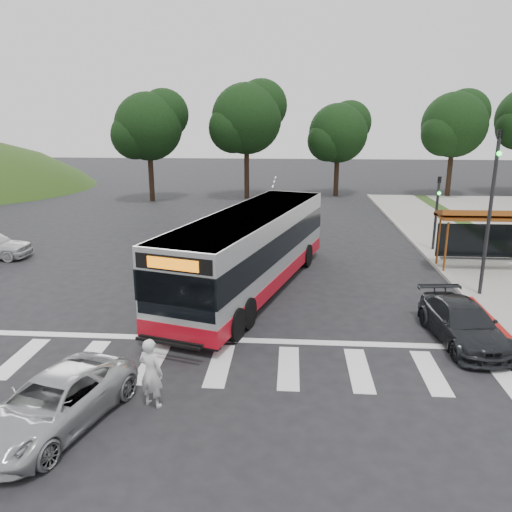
# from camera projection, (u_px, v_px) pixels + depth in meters

# --- Properties ---
(ground) EXTENTS (140.00, 140.00, 0.00)m
(ground) POSITION_uv_depth(u_px,v_px,m) (238.00, 303.00, 19.28)
(ground) COLOR black
(ground) RESTS_ON ground
(sidewalk_east) EXTENTS (4.00, 40.00, 0.12)m
(sidewalk_east) POSITION_uv_depth(u_px,v_px,m) (462.00, 253.00, 26.19)
(sidewalk_east) COLOR gray
(sidewalk_east) RESTS_ON ground
(curb_east) EXTENTS (0.30, 40.00, 0.15)m
(curb_east) POSITION_uv_depth(u_px,v_px,m) (424.00, 252.00, 26.32)
(curb_east) COLOR #9E9991
(curb_east) RESTS_ON ground
(curb_east_red) EXTENTS (0.32, 6.00, 0.15)m
(curb_east_red) POSITION_uv_depth(u_px,v_px,m) (498.00, 330.00, 16.71)
(curb_east_red) COLOR maroon
(curb_east_red) RESTS_ON ground
(crosswalk_ladder) EXTENTS (18.00, 2.60, 0.01)m
(crosswalk_ladder) POSITION_uv_depth(u_px,v_px,m) (220.00, 365.00, 14.47)
(crosswalk_ladder) COLOR silver
(crosswalk_ladder) RESTS_ON ground
(bus_shelter) EXTENTS (4.20, 1.60, 2.86)m
(bus_shelter) POSITION_uv_depth(u_px,v_px,m) (484.00, 221.00, 22.80)
(bus_shelter) COLOR brown
(bus_shelter) RESTS_ON sidewalk_east
(traffic_signal_ne_tall) EXTENTS (0.18, 0.37, 6.50)m
(traffic_signal_ne_tall) POSITION_uv_depth(u_px,v_px,m) (491.00, 201.00, 19.01)
(traffic_signal_ne_tall) COLOR black
(traffic_signal_ne_tall) RESTS_ON ground
(traffic_signal_ne_short) EXTENTS (0.18, 0.37, 4.00)m
(traffic_signal_ne_short) POSITION_uv_depth(u_px,v_px,m) (437.00, 206.00, 26.11)
(traffic_signal_ne_short) COLOR black
(traffic_signal_ne_short) RESTS_ON ground
(tree_ne_a) EXTENTS (6.16, 5.74, 9.30)m
(tree_ne_a) POSITION_uv_depth(u_px,v_px,m) (455.00, 124.00, 43.41)
(tree_ne_a) COLOR black
(tree_ne_a) RESTS_ON parking_lot
(tree_north_a) EXTENTS (6.60, 6.15, 10.17)m
(tree_north_a) POSITION_uv_depth(u_px,v_px,m) (247.00, 117.00, 42.60)
(tree_north_a) COLOR black
(tree_north_a) RESTS_ON ground
(tree_north_b) EXTENTS (5.72, 5.33, 8.43)m
(tree_north_b) POSITION_uv_depth(u_px,v_px,m) (339.00, 132.00, 44.30)
(tree_north_b) COLOR black
(tree_north_b) RESTS_ON ground
(tree_north_c) EXTENTS (6.16, 5.74, 9.30)m
(tree_north_c) POSITION_uv_depth(u_px,v_px,m) (150.00, 125.00, 41.40)
(tree_north_c) COLOR black
(tree_north_c) RESTS_ON ground
(transit_bus) EXTENTS (6.17, 12.84, 3.25)m
(transit_bus) POSITION_uv_depth(u_px,v_px,m) (251.00, 252.00, 20.42)
(transit_bus) COLOR #A7A9AC
(transit_bus) RESTS_ON ground
(pedestrian) EXTENTS (0.76, 0.63, 1.80)m
(pedestrian) POSITION_uv_depth(u_px,v_px,m) (151.00, 373.00, 12.23)
(pedestrian) COLOR silver
(pedestrian) RESTS_ON ground
(dark_sedan) EXTENTS (2.22, 4.50, 1.26)m
(dark_sedan) POSITION_uv_depth(u_px,v_px,m) (463.00, 323.00, 15.86)
(dark_sedan) COLOR black
(dark_sedan) RESTS_ON ground
(silver_suv_south) EXTENTS (3.14, 4.75, 1.21)m
(silver_suv_south) POSITION_uv_depth(u_px,v_px,m) (53.00, 403.00, 11.46)
(silver_suv_south) COLOR #A5A8AA
(silver_suv_south) RESTS_ON ground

